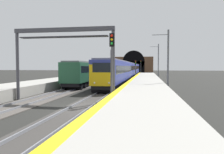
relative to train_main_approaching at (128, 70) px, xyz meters
The scene contains 14 objects.
ground_plane 38.71m from the train_main_approaching, behind, with size 320.00×320.00×0.00m, color black.
platform_right 38.94m from the train_main_approaching, behind, with size 112.00×4.74×1.06m, color #9E9B93.
platform_right_edge_strip 38.73m from the train_main_approaching, behind, with size 112.00×0.50×0.01m, color yellow.
track_main_line 38.71m from the train_main_approaching, behind, with size 160.00×2.64×0.21m.
track_adjacent_line 39.04m from the train_main_approaching, behind, with size 160.00×3.17×0.21m.
train_main_approaching is the anchor object (origin of this frame).
train_adjacent_platform 9.40m from the train_main_approaching, 147.43° to the left, with size 41.26×3.31×4.68m.
railway_signal_near 36.94m from the train_main_approaching, behind, with size 0.39×0.38×5.66m.
railway_signal_mid 2.80m from the train_main_approaching, 135.83° to the right, with size 0.39×0.38×4.56m.
railway_signal_far 41.27m from the train_main_approaching, ahead, with size 0.39×0.38×5.82m.
overhead_signal_gantry 36.09m from the train_main_approaching, behind, with size 0.70×9.08×6.41m.
tunnel_portal 62.85m from the train_main_approaching, ahead, with size 2.72×20.68×11.62m.
catenary_mast_near 8.02m from the train_main_approaching, 112.62° to the right, with size 0.22×2.03×8.23m.
catenary_mast_far 27.66m from the train_main_approaching, 164.94° to the right, with size 0.22×2.07×7.53m.
Camera 1 is at (-15.24, -4.71, 3.03)m, focal length 34.62 mm.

